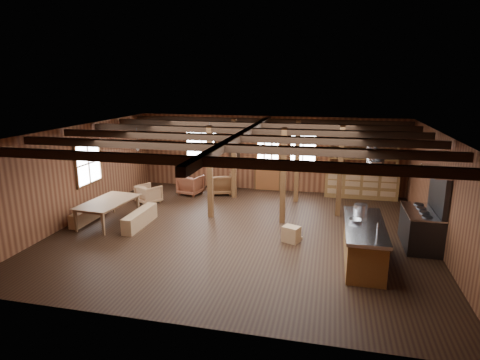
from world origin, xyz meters
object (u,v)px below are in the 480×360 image
Objects in this scene: dining_table at (110,212)px; armchair_c at (149,194)px; armchair_b at (191,185)px; armchair_a at (221,184)px; commercial_range at (423,222)px; kitchen_island at (364,243)px.

dining_table reaches higher than armchair_c.
armchair_a is at bearing -152.83° from armchair_b.
armchair_a is 1.11m from armchair_b.
commercial_range is 2.82× the size of armchair_c.
commercial_range is 8.56m from dining_table.
commercial_range is 7.15m from armchair_a.
dining_table is 2.47× the size of armchair_b.
commercial_range reaches higher than armchair_b.
kitchen_island reaches higher than dining_table.
kitchen_island is 7.33m from armchair_b.
kitchen_island is at bearing -177.33° from armchair_c.
armchair_c is at bearing 167.47° from commercial_range.
armchair_b reaches higher than dining_table.
commercial_range is at bearing -165.16° from armchair_c.
commercial_range is at bearing 167.86° from armchair_b.
commercial_range is at bearing 131.51° from armchair_a.
armchair_a is 1.17× the size of armchair_c.
armchair_c is (-1.02, -1.35, -0.04)m from armchair_b.
dining_table is 2.36× the size of armchair_a.
armchair_b is at bearing -3.54° from armchair_a.
dining_table is at bearing -178.27° from commercial_range.
armchair_a is (2.31, 3.76, 0.03)m from dining_table.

